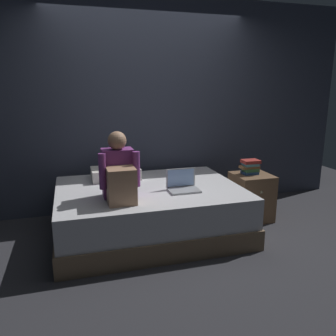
% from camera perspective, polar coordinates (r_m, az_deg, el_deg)
% --- Properties ---
extents(ground_plane, '(8.00, 8.00, 0.00)m').
position_cam_1_polar(ground_plane, '(3.67, 1.08, -12.31)').
color(ground_plane, '#2D2D33').
extents(wall_back, '(5.60, 0.10, 2.70)m').
position_cam_1_polar(wall_back, '(4.47, -3.52, 10.33)').
color(wall_back, '#383D4C').
rests_on(wall_back, ground_plane).
extents(bed, '(2.00, 1.50, 0.53)m').
position_cam_1_polar(bed, '(3.78, -3.18, -7.15)').
color(bed, '#7A6047').
rests_on(bed, ground_plane).
extents(nightstand, '(0.44, 0.46, 0.57)m').
position_cam_1_polar(nightstand, '(4.29, 13.84, -4.72)').
color(nightstand, brown).
rests_on(nightstand, ground_plane).
extents(person_sitting, '(0.39, 0.44, 0.66)m').
position_cam_1_polar(person_sitting, '(3.28, -8.25, -1.01)').
color(person_sitting, '#75337A').
rests_on(person_sitting, bed).
extents(laptop, '(0.32, 0.23, 0.22)m').
position_cam_1_polar(laptop, '(3.57, 2.48, -2.90)').
color(laptop, '#9EA0A5').
rests_on(laptop, bed).
extents(pillow, '(0.56, 0.36, 0.13)m').
position_cam_1_polar(pillow, '(4.06, -8.83, -0.89)').
color(pillow, silver).
rests_on(pillow, bed).
extents(book_stack, '(0.23, 0.15, 0.17)m').
position_cam_1_polar(book_stack, '(4.20, 13.69, 0.20)').
color(book_stack, '#284C84').
rests_on(book_stack, nightstand).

